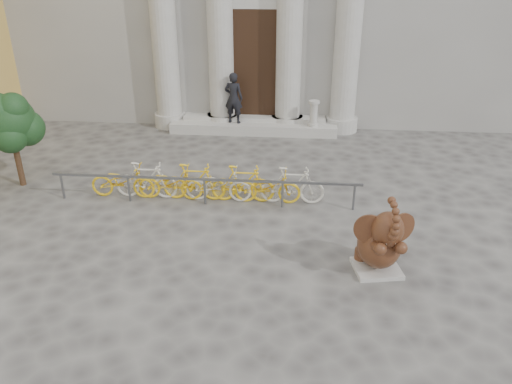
# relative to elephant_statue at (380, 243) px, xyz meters

# --- Properties ---
(ground) EXTENTS (80.00, 80.00, 0.00)m
(ground) POSITION_rel_elephant_statue_xyz_m (-3.33, -0.69, -0.66)
(ground) COLOR #474442
(ground) RESTS_ON ground
(entrance_steps) EXTENTS (6.00, 1.20, 0.36)m
(entrance_steps) POSITION_rel_elephant_statue_xyz_m (-3.33, 8.71, -0.48)
(entrance_steps) COLOR #A8A59E
(entrance_steps) RESTS_ON ground
(elephant_statue) EXTENTS (1.21, 1.42, 1.83)m
(elephant_statue) POSITION_rel_elephant_statue_xyz_m (0.00, 0.00, 0.00)
(elephant_statue) COLOR #A8A59E
(elephant_statue) RESTS_ON ground
(bike_rack) EXTENTS (8.00, 0.53, 1.00)m
(bike_rack) POSITION_rel_elephant_statue_xyz_m (-4.06, 2.96, -0.16)
(bike_rack) COLOR slate
(bike_rack) RESTS_ON ground
(tree) EXTENTS (1.53, 1.40, 2.66)m
(tree) POSITION_rel_elephant_statue_xyz_m (-9.36, 3.43, 1.19)
(tree) COLOR #332114
(tree) RESTS_ON ground
(pedestrian) EXTENTS (0.72, 0.54, 1.81)m
(pedestrian) POSITION_rel_elephant_statue_xyz_m (-4.04, 8.58, 0.60)
(pedestrian) COLOR black
(pedestrian) RESTS_ON entrance_steps
(balustrade_post) EXTENTS (0.38, 0.38, 0.92)m
(balustrade_post) POSITION_rel_elephant_statue_xyz_m (-1.19, 8.41, 0.12)
(balustrade_post) COLOR #A8A59E
(balustrade_post) RESTS_ON entrance_steps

